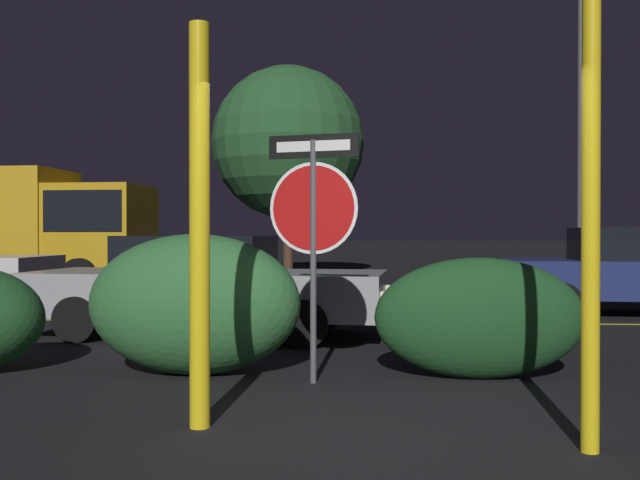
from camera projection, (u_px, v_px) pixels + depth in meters
ground_plane at (378, 442)px, 4.82m from camera, size 260.00×260.00×0.00m
road_center_stripe at (370, 322)px, 11.29m from camera, size 39.57×0.12×0.01m
stop_sign at (313, 208)px, 6.71m from camera, size 0.87×0.24×2.34m
yellow_pole_left at (200, 226)px, 5.17m from camera, size 0.15×0.15×2.94m
yellow_pole_right at (591, 216)px, 4.58m from camera, size 0.12×0.12×3.05m
hedge_bush_2 at (195, 304)px, 7.14m from camera, size 2.13×1.19×1.41m
hedge_bush_3 at (479, 318)px, 6.92m from camera, size 2.03×0.71×1.18m
passing_car_2 at (206, 285)px, 9.83m from camera, size 5.05×2.21×1.38m
passing_car_3 at (637, 272)px, 12.41m from camera, size 4.86×2.24×1.51m
delivery_truck at (38, 224)px, 17.78m from camera, size 5.74×2.71×3.00m
street_lamp at (581, 100)px, 16.19m from camera, size 0.42×0.42×7.13m
tree_1 at (288, 143)px, 23.22m from camera, size 4.96×4.96×6.86m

